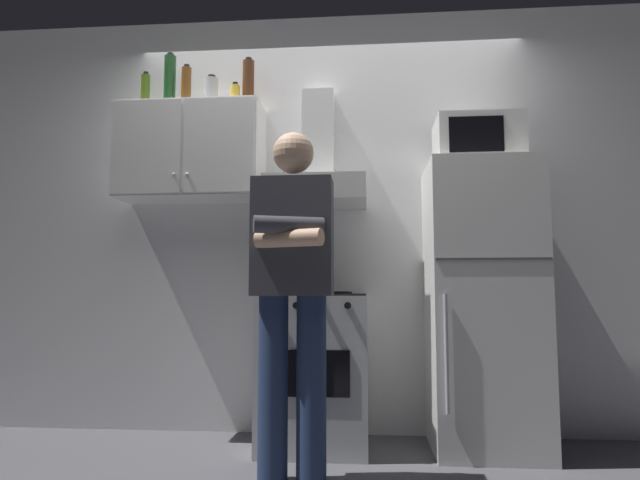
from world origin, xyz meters
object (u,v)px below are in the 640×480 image
refrigerator (483,305)px  bottle_olive_oil (145,91)px  bottle_wine_green (170,81)px  person_standing (292,285)px  bottle_rum_dark (248,83)px  stove_oven (315,369)px  bottle_canister_steel (211,92)px  bottle_beer_brown (186,86)px  bottle_spice_jar (235,95)px  upper_cabinet (191,152)px  microwave (477,143)px  range_hood (317,174)px

refrigerator → bottle_olive_oil: 2.48m
bottle_olive_oil → bottle_wine_green: size_ratio=0.68×
person_standing → refrigerator: bearing=31.2°
person_standing → bottle_rum_dark: 1.56m
stove_oven → bottle_olive_oil: bottle_olive_oil is taller
bottle_canister_steel → bottle_beer_brown: bottle_beer_brown is taller
bottle_beer_brown → bottle_rum_dark: size_ratio=0.85×
stove_oven → person_standing: person_standing is taller
bottle_wine_green → bottle_spice_jar: (0.43, 0.01, -0.10)m
upper_cabinet → bottle_beer_brown: 0.43m
microwave → bottle_wine_green: (-1.90, 0.11, 0.48)m
bottle_rum_dark → bottle_canister_steel: bearing=-173.8°
range_hood → refrigerator: bearing=-7.5°
stove_oven → microwave: 1.62m
range_hood → bottle_wine_green: bearing=-179.9°
stove_oven → bottle_canister_steel: 1.84m
range_hood → bottle_spice_jar: 0.74m
upper_cabinet → refrigerator: size_ratio=0.56×
upper_cabinet → bottle_olive_oil: 0.52m
bottle_rum_dark → upper_cabinet: bearing=-175.6°
bottle_wine_green → bottle_beer_brown: size_ratio=1.32×
upper_cabinet → bottle_canister_steel: (0.12, 0.00, 0.39)m
bottle_olive_oil → bottle_wine_green: bottle_wine_green is taller
bottle_olive_oil → person_standing: bearing=-34.9°
range_hood → bottle_rum_dark: size_ratio=2.36×
microwave → bottle_beer_brown: (-1.79, 0.09, 0.44)m
range_hood → bottle_wine_green: 1.14m
bottle_olive_oil → bottle_rum_dark: bearing=1.4°
refrigerator → bottle_rum_dark: bottle_rum_dark is taller
upper_cabinet → bottle_olive_oil: size_ratio=3.73×
range_hood → person_standing: 1.01m
bottle_spice_jar → person_standing: bearing=-57.2°
refrigerator → bottle_spice_jar: bottle_spice_jar is taller
upper_cabinet → bottle_beer_brown: bearing=-161.0°
stove_oven → bottle_olive_oil: size_ratio=3.62×
range_hood → bottle_canister_steel: bearing=179.9°
bottle_beer_brown → bottle_wine_green: bearing=173.5°
bottle_beer_brown → bottle_rum_dark: bottle_rum_dark is taller
refrigerator → bottle_beer_brown: 2.26m
bottle_spice_jar → bottle_rum_dark: 0.12m
refrigerator → microwave: bearing=90.9°
stove_oven → bottle_beer_brown: size_ratio=3.24×
bottle_olive_oil → stove_oven: bearing=-7.0°
bottle_olive_oil → bottle_wine_green: (0.16, -0.01, 0.06)m
range_hood → bottle_wine_green: bottle_wine_green is taller
range_hood → microwave: bearing=-6.5°
microwave → bottle_wine_green: size_ratio=1.35×
bottle_canister_steel → upper_cabinet: bearing=-179.0°
upper_cabinet → bottle_wine_green: bottle_wine_green is taller
refrigerator → bottle_canister_steel: bottle_canister_steel is taller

